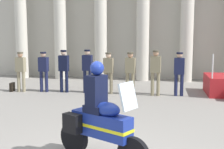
{
  "coord_description": "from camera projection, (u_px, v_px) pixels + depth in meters",
  "views": [
    {
      "loc": [
        1.08,
        -5.42,
        2.42
      ],
      "look_at": [
        -0.3,
        3.23,
        1.22
      ],
      "focal_mm": 49.63,
      "sensor_mm": 36.0,
      "label": 1
    }
  ],
  "objects": [
    {
      "name": "officer_in_row_0",
      "position": [
        21.0,
        68.0,
        12.58
      ],
      "size": [
        0.4,
        0.26,
        1.63
      ],
      "rotation": [
        0.0,
        0.0,
        3.03
      ],
      "color": "gray",
      "rests_on": "ground_plane"
    },
    {
      "name": "colonnade_backdrop",
      "position": [
        144.0,
        6.0,
        15.7
      ],
      "size": [
        16.65,
        1.48,
        7.16
      ],
      "color": "beige",
      "rests_on": "ground_plane"
    },
    {
      "name": "motorcycle_with_rider",
      "position": [
        98.0,
        120.0,
        5.75
      ],
      "size": [
        1.88,
        1.2,
        1.9
      ],
      "rotation": [
        0.0,
        0.0,
        -0.52
      ],
      "color": "black",
      "rests_on": "ground_plane"
    },
    {
      "name": "officer_in_row_4",
      "position": [
        108.0,
        70.0,
        12.15
      ],
      "size": [
        0.4,
        0.26,
        1.64
      ],
      "rotation": [
        0.0,
        0.0,
        3.03
      ],
      "color": "#7A7056",
      "rests_on": "ground_plane"
    },
    {
      "name": "officer_in_row_3",
      "position": [
        87.0,
        68.0,
        12.32
      ],
      "size": [
        0.4,
        0.26,
        1.74
      ],
      "rotation": [
        0.0,
        0.0,
        3.03
      ],
      "color": "#141938",
      "rests_on": "ground_plane"
    },
    {
      "name": "officer_in_row_1",
      "position": [
        44.0,
        68.0,
        12.54
      ],
      "size": [
        0.4,
        0.26,
        1.63
      ],
      "rotation": [
        0.0,
        0.0,
        3.03
      ],
      "color": "#191E42",
      "rests_on": "ground_plane"
    },
    {
      "name": "officer_in_row_2",
      "position": [
        64.0,
        68.0,
        12.45
      ],
      "size": [
        0.4,
        0.26,
        1.71
      ],
      "rotation": [
        0.0,
        0.0,
        3.03
      ],
      "color": "black",
      "rests_on": "ground_plane"
    },
    {
      "name": "officer_in_row_5",
      "position": [
        130.0,
        70.0,
        11.98
      ],
      "size": [
        0.4,
        0.26,
        1.66
      ],
      "rotation": [
        0.0,
        0.0,
        3.03
      ],
      "color": "#847A5B",
      "rests_on": "ground_plane"
    },
    {
      "name": "briefcase_on_ground",
      "position": [
        12.0,
        87.0,
        12.75
      ],
      "size": [
        0.1,
        0.32,
        0.36
      ],
      "primitive_type": "cube",
      "color": "black",
      "rests_on": "ground_plane"
    },
    {
      "name": "officer_in_row_7",
      "position": [
        179.0,
        70.0,
        11.72
      ],
      "size": [
        0.4,
        0.26,
        1.67
      ],
      "rotation": [
        0.0,
        0.0,
        3.03
      ],
      "color": "#191E42",
      "rests_on": "ground_plane"
    },
    {
      "name": "officer_in_row_6",
      "position": [
        156.0,
        69.0,
        11.75
      ],
      "size": [
        0.4,
        0.26,
        1.74
      ],
      "rotation": [
        0.0,
        0.0,
        3.03
      ],
      "color": "#847A5B",
      "rests_on": "ground_plane"
    }
  ]
}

